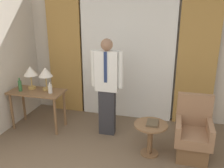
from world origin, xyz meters
name	(u,v)px	position (x,y,z in m)	size (l,w,h in m)	color
wall_back	(128,54)	(0.00, 3.22, 1.35)	(10.00, 0.06, 2.70)	beige
curtain_sheer_center	(127,58)	(0.00, 3.09, 1.29)	(1.91, 0.06, 2.58)	white
curtain_drape_left	(65,55)	(-1.36, 3.09, 1.29)	(0.73, 0.06, 2.58)	#B28442
curtain_drape_right	(197,62)	(1.36, 3.09, 1.29)	(0.73, 0.06, 2.58)	#B28442
desk	(37,97)	(-1.56, 2.17, 0.63)	(1.04, 0.52, 0.76)	brown
table_lamp_left	(30,72)	(-1.72, 2.27, 1.10)	(0.27, 0.27, 0.45)	tan
table_lamp_right	(45,73)	(-1.40, 2.27, 1.10)	(0.27, 0.27, 0.45)	tan
bottle_near_edge	(50,89)	(-1.25, 2.13, 0.85)	(0.08, 0.08, 0.21)	silver
bottle_by_lamp	(20,86)	(-1.85, 2.09, 0.87)	(0.07, 0.07, 0.26)	#336638
person	(107,84)	(-0.19, 2.27, 0.99)	(0.58, 0.21, 1.80)	#2D2D33
armchair	(193,136)	(1.33, 1.90, 0.36)	(0.55, 0.60, 1.00)	brown
side_table	(150,134)	(0.67, 1.79, 0.37)	(0.54, 0.54, 0.54)	brown
book	(153,123)	(0.69, 1.80, 0.56)	(0.18, 0.25, 0.03)	brown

